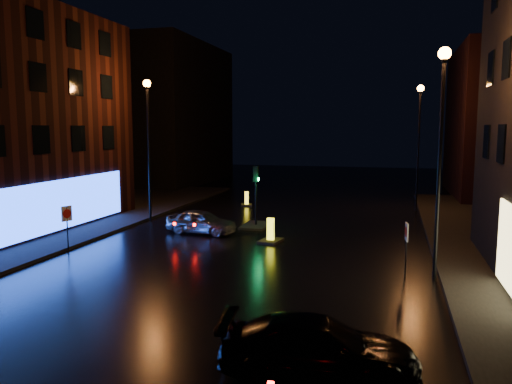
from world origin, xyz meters
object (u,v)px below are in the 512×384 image
(bollard_near, at_px, (271,237))
(road_sign_right, at_px, (406,237))
(silver_hatchback, at_px, (201,222))
(traffic_signal, at_px, (256,218))
(bollard_far, at_px, (247,202))
(dark_sedan, at_px, (318,347))
(road_sign_left, at_px, (67,218))

(bollard_near, relative_size, road_sign_right, 0.73)
(silver_hatchback, height_order, bollard_near, silver_hatchback)
(road_sign_right, bearing_deg, traffic_signal, -52.47)
(traffic_signal, bearing_deg, road_sign_right, -44.42)
(bollard_far, height_order, road_sign_right, road_sign_right)
(dark_sedan, distance_m, road_sign_left, 15.15)
(road_sign_left, xyz_separation_m, road_sign_right, (14.67, 0.01, -0.02))
(traffic_signal, xyz_separation_m, bollard_far, (-2.69, 7.28, -0.28))
(dark_sedan, height_order, road_sign_left, road_sign_left)
(dark_sedan, xyz_separation_m, road_sign_right, (2.08, 8.39, 0.89))
(road_sign_left, bearing_deg, bollard_near, 48.77)
(silver_hatchback, distance_m, bollard_near, 4.19)
(bollard_far, relative_size, road_sign_right, 0.65)
(bollard_near, height_order, bollard_far, bollard_near)
(silver_hatchback, relative_size, road_sign_left, 1.79)
(bollard_near, bearing_deg, dark_sedan, -62.08)
(traffic_signal, height_order, bollard_far, traffic_signal)
(silver_hatchback, xyz_separation_m, road_sign_right, (10.30, -5.28, 0.91))
(traffic_signal, distance_m, bollard_far, 7.77)
(road_sign_left, distance_m, road_sign_right, 14.67)
(traffic_signal, xyz_separation_m, silver_hatchback, (-2.33, -2.53, 0.13))
(bollard_far, distance_m, road_sign_right, 18.53)
(road_sign_right, bearing_deg, silver_hatchback, -35.21)
(bollard_far, xyz_separation_m, road_sign_right, (10.67, -15.09, 1.32))
(road_sign_left, bearing_deg, traffic_signal, 71.33)
(dark_sedan, distance_m, bollard_far, 25.01)
(silver_hatchback, bearing_deg, bollard_far, 7.88)
(dark_sedan, relative_size, road_sign_right, 2.19)
(traffic_signal, xyz_separation_m, bollard_near, (1.72, -3.56, -0.24))
(traffic_signal, xyz_separation_m, road_sign_left, (-6.70, -7.82, 1.06))
(silver_hatchback, bearing_deg, road_sign_left, 146.17)
(silver_hatchback, bearing_deg, dark_sedan, -143.26)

